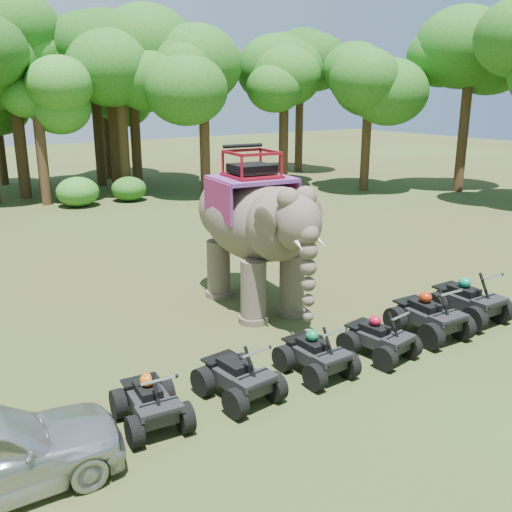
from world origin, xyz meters
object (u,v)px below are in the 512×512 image
at_px(elephant, 254,229).
at_px(atv_3, 380,332).
at_px(atv_1, 238,370).
at_px(atv_4, 429,310).
at_px(atv_5, 469,294).
at_px(atv_2, 316,348).
at_px(atv_0, 150,395).

bearing_deg(elephant, atv_3, -76.25).
height_order(atv_1, atv_4, atv_4).
relative_size(atv_1, atv_4, 0.90).
distance_m(atv_4, atv_5, 1.67).
distance_m(atv_2, atv_5, 5.19).
height_order(atv_0, atv_2, atv_2).
relative_size(atv_4, atv_5, 0.97).
xyz_separation_m(atv_0, atv_1, (1.78, -0.10, 0.03)).
relative_size(atv_0, atv_3, 0.99).
xyz_separation_m(elephant, atv_3, (0.54, -4.23, -1.60)).
xyz_separation_m(atv_3, atv_5, (3.48, 0.22, 0.11)).
bearing_deg(atv_1, atv_2, -8.42).
height_order(atv_1, atv_2, atv_1).
bearing_deg(atv_2, atv_4, -1.74).
bearing_deg(atv_5, atv_3, -175.36).
xyz_separation_m(atv_0, atv_4, (7.18, -0.24, 0.09)).
relative_size(atv_2, atv_3, 1.01).
relative_size(atv_0, atv_4, 0.86).
distance_m(atv_1, atv_3, 3.59).
xyz_separation_m(atv_0, atv_2, (3.65, -0.20, 0.01)).
distance_m(atv_0, atv_5, 8.84).
height_order(atv_2, atv_4, atv_4).
xyz_separation_m(atv_1, atv_5, (7.06, -0.03, 0.09)).
bearing_deg(atv_4, atv_3, -173.01).
distance_m(elephant, atv_5, 5.87).
relative_size(atv_1, atv_5, 0.87).
bearing_deg(atv_5, atv_0, -179.87).
xyz_separation_m(elephant, atv_1, (-3.04, -3.98, -1.58)).
bearing_deg(atv_4, atv_2, -177.36).
xyz_separation_m(atv_4, atv_5, (1.67, 0.10, 0.02)).
relative_size(atv_0, atv_5, 0.83).
bearing_deg(atv_2, atv_3, -6.35).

